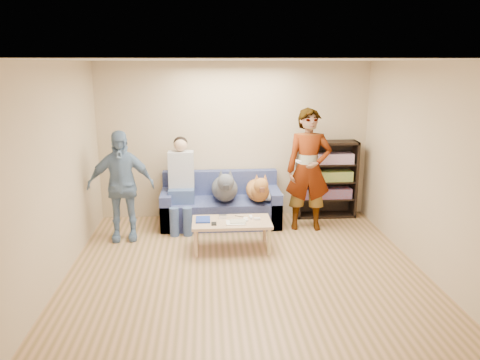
{
  "coord_description": "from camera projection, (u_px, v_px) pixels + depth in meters",
  "views": [
    {
      "loc": [
        -0.47,
        -5.22,
        2.58
      ],
      "look_at": [
        0.0,
        1.2,
        0.95
      ],
      "focal_mm": 35.0,
      "sensor_mm": 36.0,
      "label": 1
    }
  ],
  "objects": [
    {
      "name": "dog_tan",
      "position": [
        258.0,
        190.0,
        7.4
      ],
      "size": [
        0.37,
        1.14,
        0.53
      ],
      "color": "#AA7934",
      "rests_on": "sofa"
    },
    {
      "name": "notebook_blue",
      "position": [
        203.0,
        220.0,
        6.56
      ],
      "size": [
        0.2,
        0.26,
        0.03
      ],
      "primitive_type": "cube",
      "color": "#1B3499",
      "rests_on": "coffee_table"
    },
    {
      "name": "wall_back",
      "position": [
        234.0,
        141.0,
        7.81
      ],
      "size": [
        4.5,
        0.0,
        4.5
      ],
      "primitive_type": "plane",
      "rotation": [
        1.57,
        0.0,
        0.0
      ],
      "color": "tan",
      "rests_on": "ground"
    },
    {
      "name": "controller_a",
      "position": [
        251.0,
        217.0,
        6.65
      ],
      "size": [
        0.04,
        0.13,
        0.03
      ],
      "primitive_type": "cube",
      "color": "white",
      "rests_on": "coffee_table"
    },
    {
      "name": "held_controller",
      "position": [
        299.0,
        162.0,
        7.0
      ],
      "size": [
        0.07,
        0.14,
        0.03
      ],
      "primitive_type": "cube",
      "rotation": [
        0.0,
        0.0,
        0.25
      ],
      "color": "white",
      "rests_on": "person_standing_right"
    },
    {
      "name": "papers",
      "position": [
        236.0,
        223.0,
        6.44
      ],
      "size": [
        0.26,
        0.2,
        0.02
      ],
      "primitive_type": "cube",
      "color": "silver",
      "rests_on": "coffee_table"
    },
    {
      "name": "controller_b",
      "position": [
        257.0,
        219.0,
        6.58
      ],
      "size": [
        0.09,
        0.06,
        0.03
      ],
      "primitive_type": "cube",
      "color": "silver",
      "rests_on": "coffee_table"
    },
    {
      "name": "headphone_cup_b",
      "position": [
        246.0,
        218.0,
        6.61
      ],
      "size": [
        0.07,
        0.07,
        0.02
      ],
      "primitive_type": "cylinder",
      "color": "white",
      "rests_on": "coffee_table"
    },
    {
      "name": "ceiling",
      "position": [
        248.0,
        60.0,
        5.08
      ],
      "size": [
        5.0,
        5.0,
        0.0
      ],
      "primitive_type": "plane",
      "rotation": [
        3.14,
        0.0,
        0.0
      ],
      "color": "white",
      "rests_on": "ground"
    },
    {
      "name": "wall_front",
      "position": [
        282.0,
        269.0,
        2.98
      ],
      "size": [
        4.5,
        0.0,
        4.5
      ],
      "primitive_type": "plane",
      "rotation": [
        -1.57,
        0.0,
        0.0
      ],
      "color": "tan",
      "rests_on": "ground"
    },
    {
      "name": "pen_black",
      "position": [
        239.0,
        216.0,
        6.72
      ],
      "size": [
        0.13,
        0.08,
        0.01
      ],
      "primitive_type": "cylinder",
      "rotation": [
        0.0,
        1.57,
        -0.52
      ],
      "color": "black",
      "rests_on": "coffee_table"
    },
    {
      "name": "dog_gray",
      "position": [
        225.0,
        188.0,
        7.41
      ],
      "size": [
        0.42,
        1.25,
        0.61
      ],
      "color": "#494C53",
      "rests_on": "sofa"
    },
    {
      "name": "wallet",
      "position": [
        214.0,
        224.0,
        6.4
      ],
      "size": [
        0.07,
        0.12,
        0.02
      ],
      "primitive_type": "cube",
      "color": "black",
      "rests_on": "coffee_table"
    },
    {
      "name": "pen_orange",
      "position": [
        231.0,
        224.0,
        6.38
      ],
      "size": [
        0.13,
        0.06,
        0.01
      ],
      "primitive_type": "cylinder",
      "rotation": [
        0.0,
        1.57,
        0.35
      ],
      "color": "orange",
      "rests_on": "coffee_table"
    },
    {
      "name": "blanket",
      "position": [
        271.0,
        196.0,
        7.46
      ],
      "size": [
        0.42,
        0.35,
        0.15
      ],
      "primitive_type": "ellipsoid",
      "color": "#BABABF",
      "rests_on": "sofa"
    },
    {
      "name": "ground",
      "position": [
        247.0,
        279.0,
        5.71
      ],
      "size": [
        5.0,
        5.0,
        0.0
      ],
      "primitive_type": "plane",
      "color": "olive",
      "rests_on": "ground"
    },
    {
      "name": "person_seated",
      "position": [
        181.0,
        180.0,
        7.37
      ],
      "size": [
        0.4,
        0.73,
        1.47
      ],
      "color": "#404F8D",
      "rests_on": "sofa"
    },
    {
      "name": "bookshelf",
      "position": [
        326.0,
        178.0,
        7.91
      ],
      "size": [
        1.0,
        0.34,
        1.3
      ],
      "color": "black",
      "rests_on": "ground"
    },
    {
      "name": "camera_silver",
      "position": [
        223.0,
        217.0,
        6.64
      ],
      "size": [
        0.11,
        0.06,
        0.05
      ],
      "primitive_type": "cube",
      "color": "silver",
      "rests_on": "coffee_table"
    },
    {
      "name": "magazine",
      "position": [
        238.0,
        221.0,
        6.46
      ],
      "size": [
        0.22,
        0.17,
        0.01
      ],
      "primitive_type": "cube",
      "color": "#A9A087",
      "rests_on": "coffee_table"
    },
    {
      "name": "wall_right",
      "position": [
        436.0,
        173.0,
        5.56
      ],
      "size": [
        0.0,
        5.0,
        5.0
      ],
      "primitive_type": "plane",
      "rotation": [
        1.57,
        0.0,
        -1.57
      ],
      "color": "tan",
      "rests_on": "ground"
    },
    {
      "name": "person_standing_right",
      "position": [
        309.0,
        170.0,
        7.25
      ],
      "size": [
        0.74,
        0.53,
        1.91
      ],
      "primitive_type": "imported",
      "rotation": [
        0.0,
        0.0,
        -0.1
      ],
      "color": "gray",
      "rests_on": "ground"
    },
    {
      "name": "wall_left",
      "position": [
        48.0,
        180.0,
        5.24
      ],
      "size": [
        0.0,
        5.0,
        5.0
      ],
      "primitive_type": "plane",
      "rotation": [
        1.57,
        0.0,
        1.57
      ],
      "color": "tan",
      "rests_on": "ground"
    },
    {
      "name": "person_standing_left",
      "position": [
        121.0,
        186.0,
        6.83
      ],
      "size": [
        0.99,
        0.48,
        1.64
      ],
      "primitive_type": "imported",
      "rotation": [
        0.0,
        0.0,
        0.08
      ],
      "color": "#6B81AB",
      "rests_on": "ground"
    },
    {
      "name": "headphone_cup_a",
      "position": [
        246.0,
        220.0,
        6.53
      ],
      "size": [
        0.07,
        0.07,
        0.02
      ],
      "primitive_type": "cylinder",
      "color": "silver",
      "rests_on": "coffee_table"
    },
    {
      "name": "sofa",
      "position": [
        221.0,
        206.0,
        7.65
      ],
      "size": [
        1.9,
        0.85,
        0.82
      ],
      "color": "#515B93",
      "rests_on": "ground"
    },
    {
      "name": "coffee_table",
      "position": [
        232.0,
        224.0,
        6.55
      ],
      "size": [
        1.1,
        0.6,
        0.42
      ],
      "color": "tan",
      "rests_on": "ground"
    }
  ]
}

